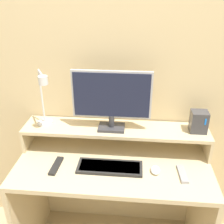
{
  "coord_description": "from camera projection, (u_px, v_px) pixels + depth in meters",
  "views": [
    {
      "loc": [
        0.12,
        -1.04,
        1.8
      ],
      "look_at": [
        -0.01,
        0.31,
        1.13
      ],
      "focal_mm": 42.0,
      "sensor_mm": 36.0,
      "label": 1
    }
  ],
  "objects": [
    {
      "name": "keyboard",
      "position": [
        110.0,
        167.0,
        1.59
      ],
      "size": [
        0.4,
        0.14,
        0.02
      ],
      "color": "#282828",
      "rests_on": "desk"
    },
    {
      "name": "desk_lamp",
      "position": [
        43.0,
        99.0,
        1.63
      ],
      "size": [
        0.14,
        0.19,
        0.38
      ],
      "color": "silver",
      "rests_on": "monitor_shelf"
    },
    {
      "name": "wall_back",
      "position": [
        118.0,
        76.0,
        1.72
      ],
      "size": [
        6.0,
        0.05,
        2.5
      ],
      "color": "beige",
      "rests_on": "ground_plane"
    },
    {
      "name": "remote_control",
      "position": [
        56.0,
        166.0,
        1.61
      ],
      "size": [
        0.05,
        0.17,
        0.02
      ],
      "color": "black",
      "rests_on": "desk"
    },
    {
      "name": "monitor_shelf",
      "position": [
        115.0,
        131.0,
        1.73
      ],
      "size": [
        1.22,
        0.23,
        0.16
      ],
      "color": "beige",
      "rests_on": "desk"
    },
    {
      "name": "router_dock",
      "position": [
        199.0,
        122.0,
        1.64
      ],
      "size": [
        0.1,
        0.09,
        0.14
      ],
      "color": "#3D3D42",
      "rests_on": "monitor_shelf"
    },
    {
      "name": "desk",
      "position": [
        113.0,
        191.0,
        1.75
      ],
      "size": [
        1.22,
        0.57,
        0.78
      ],
      "color": "beige",
      "rests_on": "ground_plane"
    },
    {
      "name": "monitor",
      "position": [
        112.0,
        98.0,
        1.61
      ],
      "size": [
        0.49,
        0.12,
        0.39
      ],
      "color": "#38383D",
      "rests_on": "monitor_shelf"
    },
    {
      "name": "remote_secondary",
      "position": [
        182.0,
        174.0,
        1.54
      ],
      "size": [
        0.05,
        0.16,
        0.02
      ],
      "color": "#99999E",
      "rests_on": "desk"
    },
    {
      "name": "mouse",
      "position": [
        155.0,
        170.0,
        1.56
      ],
      "size": [
        0.06,
        0.09,
        0.03
      ],
      "color": "white",
      "rests_on": "desk"
    }
  ]
}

